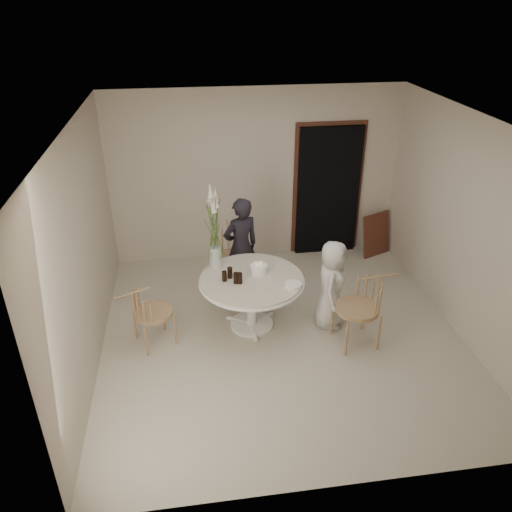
{
  "coord_description": "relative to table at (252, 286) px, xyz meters",
  "views": [
    {
      "loc": [
        -1.07,
        -5.06,
        3.94
      ],
      "look_at": [
        -0.29,
        0.3,
        1.01
      ],
      "focal_mm": 35.0,
      "sensor_mm": 36.0,
      "label": 1
    }
  ],
  "objects": [
    {
      "name": "chair_right",
      "position": [
        1.35,
        -0.51,
        -0.01
      ],
      "size": [
        0.6,
        0.56,
        0.93
      ],
      "rotation": [
        0.0,
        0.0,
        -1.45
      ],
      "color": "tan",
      "rests_on": "ground"
    },
    {
      "name": "flower_vase",
      "position": [
        -0.42,
        0.34,
        0.66
      ],
      "size": [
        0.16,
        0.16,
        1.16
      ],
      "rotation": [
        0.0,
        0.0,
        0.4
      ],
      "color": "silver",
      "rests_on": "table"
    },
    {
      "name": "chair_left",
      "position": [
        -1.34,
        -0.21,
        -0.08
      ],
      "size": [
        0.6,
        0.58,
        0.82
      ],
      "rotation": [
        0.0,
        0.0,
        1.99
      ],
      "color": "tan",
      "rests_on": "ground"
    },
    {
      "name": "boy",
      "position": [
        1.01,
        -0.1,
        -0.02
      ],
      "size": [
        0.57,
        0.69,
        1.2
      ],
      "primitive_type": "imported",
      "rotation": [
        0.0,
        0.0,
        1.2
      ],
      "color": "silver",
      "rests_on": "ground"
    },
    {
      "name": "girl",
      "position": [
        -0.04,
        0.84,
        0.12
      ],
      "size": [
        0.63,
        0.52,
        1.47
      ],
      "primitive_type": "imported",
      "rotation": [
        0.0,
        0.0,
        3.52
      ],
      "color": "black",
      "rests_on": "ground"
    },
    {
      "name": "cola_tumbler_b",
      "position": [
        -0.16,
        -0.1,
        0.18
      ],
      "size": [
        0.07,
        0.07,
        0.14
      ],
      "primitive_type": "cylinder",
      "rotation": [
        0.0,
        0.0,
        -0.14
      ],
      "color": "black",
      "rests_on": "table"
    },
    {
      "name": "plate_stack",
      "position": [
        0.47,
        -0.29,
        0.14
      ],
      "size": [
        0.21,
        0.21,
        0.05
      ],
      "primitive_type": "cylinder",
      "rotation": [
        0.0,
        0.0,
        -0.03
      ],
      "color": "white",
      "rests_on": "table"
    },
    {
      "name": "picture_frame",
      "position": [
        2.3,
        1.7,
        -0.26
      ],
      "size": [
        0.55,
        0.36,
        0.71
      ],
      "primitive_type": "cube",
      "rotation": [
        -0.17,
        0.0,
        0.41
      ],
      "color": "brown",
      "rests_on": "ground"
    },
    {
      "name": "room_shell",
      "position": [
        0.35,
        -0.25,
        1.0
      ],
      "size": [
        4.5,
        4.5,
        4.5
      ],
      "color": "white",
      "rests_on": "ground"
    },
    {
      "name": "cola_tumbler_c",
      "position": [
        -0.21,
        -0.1,
        0.18
      ],
      "size": [
        0.08,
        0.08,
        0.14
      ],
      "primitive_type": "cylinder",
      "rotation": [
        0.0,
        0.0,
        0.35
      ],
      "color": "black",
      "rests_on": "table"
    },
    {
      "name": "door_trim",
      "position": [
        1.5,
        1.98,
        0.49
      ],
      "size": [
        1.12,
        0.03,
        2.22
      ],
      "primitive_type": "cube",
      "color": "brown",
      "rests_on": "ground"
    },
    {
      "name": "chair_far",
      "position": [
        -0.18,
        1.14,
        -0.05
      ],
      "size": [
        0.5,
        0.54,
        0.88
      ],
      "rotation": [
        0.0,
        0.0,
        -0.02
      ],
      "color": "tan",
      "rests_on": "ground"
    },
    {
      "name": "table",
      "position": [
        0.0,
        0.0,
        0.0
      ],
      "size": [
        1.33,
        1.33,
        0.73
      ],
      "color": "white",
      "rests_on": "ground"
    },
    {
      "name": "birthday_cake",
      "position": [
        0.11,
        0.12,
        0.17
      ],
      "size": [
        0.22,
        0.22,
        0.16
      ],
      "rotation": [
        0.0,
        0.0,
        0.02
      ],
      "color": "white",
      "rests_on": "table"
    },
    {
      "name": "doorway",
      "position": [
        1.5,
        1.94,
        0.43
      ],
      "size": [
        1.0,
        0.1,
        2.1
      ],
      "primitive_type": "cube",
      "color": "black",
      "rests_on": "ground"
    },
    {
      "name": "ground",
      "position": [
        0.35,
        -0.25,
        -0.62
      ],
      "size": [
        4.5,
        4.5,
        0.0
      ],
      "primitive_type": "plane",
      "color": "beige",
      "rests_on": "ground"
    },
    {
      "name": "cola_tumbler_d",
      "position": [
        -0.27,
        0.05,
        0.18
      ],
      "size": [
        0.09,
        0.09,
        0.14
      ],
      "primitive_type": "cylinder",
      "rotation": [
        0.0,
        0.0,
        -0.38
      ],
      "color": "black",
      "rests_on": "table"
    },
    {
      "name": "cola_tumbler_a",
      "position": [
        -0.34,
        -0.02,
        0.18
      ],
      "size": [
        0.07,
        0.07,
        0.13
      ],
      "primitive_type": "cylinder",
      "rotation": [
        0.0,
        0.0,
        0.14
      ],
      "color": "black",
      "rests_on": "table"
    }
  ]
}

